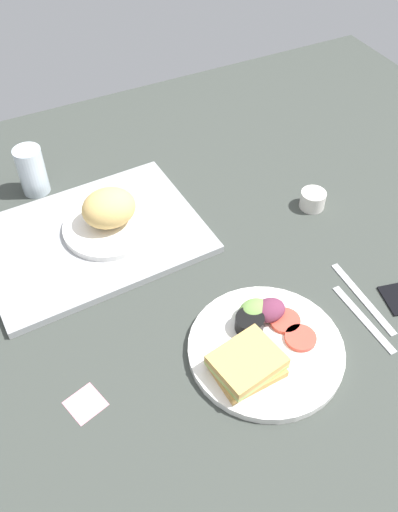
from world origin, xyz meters
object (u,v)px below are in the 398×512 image
at_px(fork, 363,318).
at_px(knife, 363,298).
at_px(espresso_cup, 313,200).
at_px(bread_plate_near, 109,215).
at_px(drinking_glass, 32,171).
at_px(serving_tray, 93,237).
at_px(sticky_note, 85,404).
at_px(plate_with_salad, 262,346).

bearing_deg(fork, knife, -37.45).
bearing_deg(knife, fork, 144.90).
bearing_deg(espresso_cup, bread_plate_near, 164.46).
bearing_deg(drinking_glass, fork, -55.07).
bearing_deg(serving_tray, sticky_note, -110.70).
xyz_separation_m(fork, knife, (0.03, 0.04, 0.00)).
xyz_separation_m(drinking_glass, sticky_note, (-0.07, -0.57, -0.06)).
bearing_deg(bread_plate_near, knife, -46.28).
bearing_deg(knife, serving_tray, 48.86).
distance_m(serving_tray, plate_with_salad, 0.44).
height_order(fork, sticky_note, fork).
height_order(bread_plate_near, knife, bread_plate_near).
bearing_deg(knife, espresso_cup, -11.94).
bearing_deg(knife, bread_plate_near, 45.48).
distance_m(espresso_cup, fork, 0.32).
xyz_separation_m(bread_plate_near, sticky_note, (-0.18, -0.36, -0.05)).
xyz_separation_m(plate_with_salad, sticky_note, (-0.31, 0.04, -0.02)).
height_order(plate_with_salad, knife, plate_with_salad).
xyz_separation_m(serving_tray, bread_plate_near, (0.04, 0.00, 0.04)).
bearing_deg(bread_plate_near, espresso_cup, -15.54).
bearing_deg(bread_plate_near, drinking_glass, 116.65).
distance_m(bread_plate_near, sticky_note, 0.41).
relative_size(serving_tray, bread_plate_near, 2.35).
bearing_deg(bread_plate_near, sticky_note, -116.26).
bearing_deg(plate_with_salad, fork, -6.67).
distance_m(espresso_cup, sticky_note, 0.66).
height_order(serving_tray, bread_plate_near, bread_plate_near).
bearing_deg(drinking_glass, sticky_note, -97.17).
xyz_separation_m(drinking_glass, fork, (0.44, -0.64, -0.05)).
height_order(plate_with_salad, espresso_cup, plate_with_salad).
relative_size(plate_with_salad, knife, 1.45).
bearing_deg(sticky_note, fork, -7.21).
bearing_deg(plate_with_salad, knife, 3.83).
relative_size(bread_plate_near, sticky_note, 3.42).
relative_size(bread_plate_near, espresso_cup, 3.42).
distance_m(bread_plate_near, fork, 0.55).
bearing_deg(sticky_note, serving_tray, 69.30).
distance_m(serving_tray, fork, 0.57).
relative_size(drinking_glass, fork, 0.67).
distance_m(bread_plate_near, plate_with_salad, 0.42).
distance_m(serving_tray, espresso_cup, 0.49).
height_order(espresso_cup, fork, espresso_cup).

